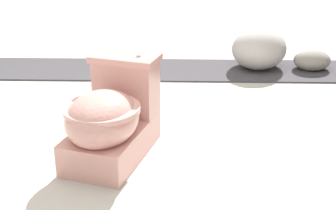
# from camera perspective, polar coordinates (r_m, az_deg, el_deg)

# --- Properties ---
(ground_plane) EXTENTS (14.00, 14.00, 0.00)m
(ground_plane) POSITION_cam_1_polar(r_m,az_deg,el_deg) (2.76, -6.35, -4.03)
(ground_plane) COLOR beige
(gravel_strip) EXTENTS (0.56, 8.00, 0.01)m
(gravel_strip) POSITION_cam_1_polar(r_m,az_deg,el_deg) (3.87, 3.38, 4.28)
(gravel_strip) COLOR #423F44
(gravel_strip) RESTS_ON ground
(toilet) EXTENTS (0.71, 0.54, 0.52)m
(toilet) POSITION_cam_1_polar(r_m,az_deg,el_deg) (2.47, -6.99, -1.66)
(toilet) COLOR #E09E93
(toilet) RESTS_ON ground
(boulder_near) EXTENTS (0.30, 0.34, 0.17)m
(boulder_near) POSITION_cam_1_polar(r_m,az_deg,el_deg) (4.04, 17.15, 5.25)
(boulder_near) COLOR gray
(boulder_near) RESTS_ON ground
(boulder_far) EXTENTS (0.65, 0.64, 0.34)m
(boulder_far) POSITION_cam_1_polar(r_m,az_deg,el_deg) (3.95, 11.06, 6.75)
(boulder_far) COLOR #B7B2AD
(boulder_far) RESTS_ON ground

